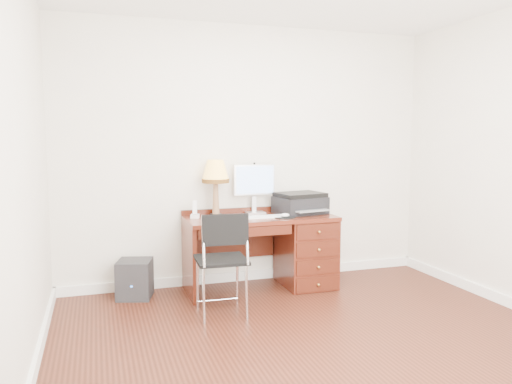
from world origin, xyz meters
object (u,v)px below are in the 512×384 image
object	(u,v)px
phone	(195,213)
monitor	(255,182)
printer	(300,203)
leg_lamp	(216,175)
desk	(289,247)
chair	(223,254)
equipment_box	(135,279)

from	to	relation	value
phone	monitor	bearing A→B (deg)	29.72
monitor	phone	world-z (taller)	monitor
printer	leg_lamp	size ratio (longest dim) A/B	0.97
monitor	printer	size ratio (longest dim) A/B	0.93
leg_lamp	desk	bearing A→B (deg)	-12.78
desk	chair	xyz separation A→B (m)	(-0.87, -0.66, 0.14)
desk	printer	distance (m)	0.47
desk	printer	size ratio (longest dim) A/B	2.72
monitor	phone	bearing A→B (deg)	-168.76
chair	leg_lamp	bearing A→B (deg)	83.87
monitor	leg_lamp	distance (m)	0.45
chair	equipment_box	bearing A→B (deg)	135.37
desk	printer	xyz separation A→B (m)	(0.14, 0.06, 0.44)
desk	equipment_box	distance (m)	1.58
printer	phone	distance (m)	1.11
printer	leg_lamp	world-z (taller)	leg_lamp
desk	chair	distance (m)	1.11
desk	phone	xyz separation A→B (m)	(-0.97, 0.09, 0.39)
desk	phone	distance (m)	1.05
printer	phone	world-z (taller)	printer
phone	equipment_box	xyz separation A→B (m)	(-0.59, 0.01, -0.62)
printer	desk	bearing A→B (deg)	-167.67
phone	chair	world-z (taller)	phone
printer	equipment_box	bearing A→B (deg)	167.86
phone	chair	size ratio (longest dim) A/B	0.19
desk	equipment_box	world-z (taller)	desk
monitor	equipment_box	world-z (taller)	monitor
equipment_box	desk	bearing A→B (deg)	11.91
monitor	leg_lamp	size ratio (longest dim) A/B	0.90
phone	printer	bearing A→B (deg)	16.32
printer	leg_lamp	distance (m)	0.94
leg_lamp	equipment_box	size ratio (longest dim) A/B	1.54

